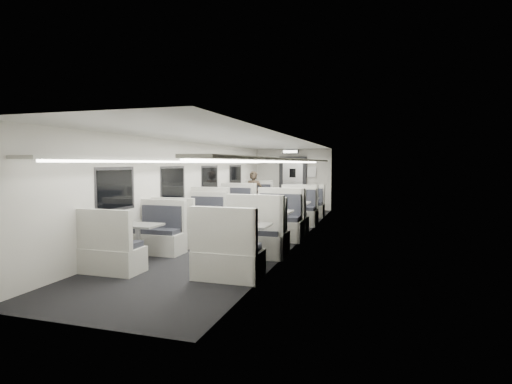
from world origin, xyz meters
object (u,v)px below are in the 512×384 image
Objects in this scene: booth_right_a at (305,209)px; passenger at (254,195)px; exit_sign at (290,152)px; booth_left_b at (224,213)px; booth_right_c at (270,228)px; vestibule_door at (293,183)px; booth_left_c at (193,225)px; booth_left_a at (250,205)px; booth_left_d at (138,243)px; booth_right_b at (293,215)px; booth_right_d at (245,245)px.

passenger reaches higher than booth_right_a.
booth_left_b is at bearing -102.90° from exit_sign.
vestibule_door reaches higher than booth_right_c.
booth_left_b is 2.05m from booth_left_c.
booth_left_a reaches higher than booth_left_d.
booth_right_c is (0.00, -2.42, 0.02)m from booth_right_b.
exit_sign is at bearing 83.44° from booth_left_d.
booth_right_c is 1.10× the size of vestibule_door.
booth_right_a is at bearing 63.89° from booth_left_c.
booth_right_a is 6.07m from booth_right_d.
booth_right_c is (2.00, -4.71, 0.01)m from booth_left_a.
booth_left_c is at bearing -90.00° from booth_left_a.
booth_right_c is 7.03m from exit_sign.
booth_left_d is 3.28× the size of exit_sign.
booth_left_d is 0.99× the size of booth_right_a.
booth_left_a is 1.09× the size of booth_right_a.
booth_left_b is at bearing -90.00° from booth_left_a.
booth_right_c reaches higher than booth_left_d.
booth_left_c is at bearing 171.92° from booth_right_c.
booth_left_a is 2.74m from vestibule_door.
booth_left_a reaches higher than booth_left_c.
exit_sign is (1.00, 8.69, 1.92)m from booth_left_d.
booth_right_b reaches higher than booth_left_d.
passenger is (-1.72, 6.00, 0.40)m from booth_right_d.
booth_right_c reaches higher than booth_right_a.
booth_right_a reaches higher than booth_left_d.
exit_sign is (0.72, 2.41, 1.49)m from passenger.
booth_left_a is at bearing 90.00° from booth_left_b.
exit_sign reaches higher than booth_left_d.
booth_right_d is (0.00, -6.07, 0.02)m from booth_right_a.
passenger is 0.75× the size of vestibule_door.
booth_left_b is 4.51m from booth_right_d.
booth_left_d is at bearing -90.00° from booth_left_b.
exit_sign reaches higher than booth_right_b.
booth_right_c is at bearing -49.39° from booth_left_b.
vestibule_door reaches higher than booth_left_d.
booth_right_d is at bearing -63.67° from booth_left_b.
passenger reaches higher than booth_left_d.
booth_right_a is 4.36m from booth_right_c.
booth_left_d is (0.00, -6.70, -0.04)m from booth_left_a.
exit_sign is at bearing 113.17° from booth_right_a.
booth_left_b is 3.07m from booth_right_c.
passenger is (-1.72, 1.87, 0.39)m from booth_right_b.
booth_left_c is 0.93× the size of booth_right_d.
booth_left_a is at bearing 117.83° from passenger.
booth_left_b is (0.00, -2.38, 0.00)m from booth_left_a.
vestibule_door reaches higher than booth_right_b.
booth_right_b is at bearing -76.86° from exit_sign.
booth_right_b is 4.12m from booth_right_d.
passenger is at bearing 132.58° from booth_right_b.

